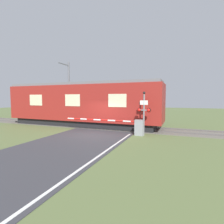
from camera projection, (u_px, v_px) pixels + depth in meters
name	position (u px, v px, depth m)	size (l,w,h in m)	color
ground_plane	(94.00, 134.00, 12.79)	(80.00, 80.00, 0.00)	#5B6B3D
track_bed	(111.00, 127.00, 15.84)	(36.00, 3.20, 0.13)	#666056
train	(82.00, 104.00, 16.78)	(15.21, 3.12, 4.08)	black
crossing_barrier	(131.00, 126.00, 12.63)	(6.45, 0.44, 1.11)	gray
signal_post	(144.00, 111.00, 12.29)	(0.96, 0.26, 3.11)	gray
catenary_pole	(69.00, 90.00, 20.07)	(0.20, 1.90, 6.75)	slate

